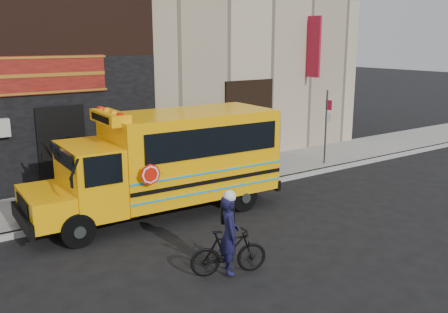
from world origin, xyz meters
name	(u,v)px	position (x,y,z in m)	size (l,w,h in m)	color
ground	(255,224)	(0.00, 0.00, 0.00)	(120.00, 120.00, 0.00)	black
curb	(201,196)	(0.00, 2.60, 0.07)	(40.00, 0.20, 0.15)	#9A9B95
sidewalk	(176,184)	(0.00, 4.10, 0.07)	(40.00, 3.00, 0.15)	gray
building	(93,1)	(-0.04, 10.45, 6.13)	(20.00, 10.70, 12.00)	tan
school_bus	(169,159)	(-1.36, 2.04, 1.51)	(6.98, 2.50, 2.92)	black
sign_pole	(326,125)	(5.76, 3.10, 1.59)	(0.09, 0.25, 2.87)	#3D4440
bicycle	(229,252)	(-2.18, -1.89, 0.48)	(0.45, 1.59, 0.95)	black
cyclist	(229,237)	(-2.18, -1.90, 0.81)	(0.59, 0.39, 1.62)	black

